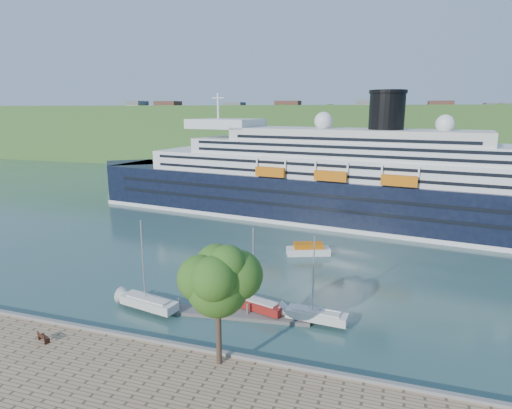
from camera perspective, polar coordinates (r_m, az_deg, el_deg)
The scene contains 11 objects.
ground at distance 44.50m, azimuth -13.77°, elevation -18.23°, with size 400.00×400.00×0.00m, color #2F5351.
far_hillside at distance 178.68m, azimuth 11.31°, elevation 8.97°, with size 400.00×50.00×24.00m, color #3B5E25.
quay_coping at distance 43.78m, azimuth -13.99°, elevation -17.06°, with size 220.00×0.50×0.30m, color slate.
cruise_ship at distance 88.90m, azimuth 8.83°, elevation 6.33°, with size 116.37×16.95×26.13m, color black, non-canonical shape.
park_bench at distance 46.87m, azimuth -26.45°, elevation -15.49°, with size 1.58×0.65×1.01m, color #3F1F12, non-canonical shape.
promenade_tree at distance 36.88m, azimuth -5.09°, elevation -12.63°, with size 7.06×7.06×11.70m, color #2C5B18, non-canonical shape.
floating_pontoon at distance 49.35m, azimuth -3.48°, elevation -14.35°, with size 17.90×2.19×0.40m, color #67635C, non-canonical shape.
sailboat_white_near at distance 49.74m, azimuth -14.32°, elevation -8.38°, with size 7.85×2.18×10.14m, color silver, non-canonical shape.
sailboat_red at distance 48.12m, azimuth 0.13°, elevation -9.16°, with size 7.29×2.02×9.42m, color maroon, non-canonical shape.
sailboat_white_far at distance 46.15m, azimuth 8.25°, elevation -10.33°, with size 7.23×2.01×9.34m, color silver, non-canonical shape.
tender_launch at distance 68.52m, azimuth 6.98°, elevation -5.87°, with size 6.86×2.35×1.90m, color #CA630B, non-canonical shape.
Camera 1 is at (20.98, -32.13, 22.53)m, focal length 30.00 mm.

